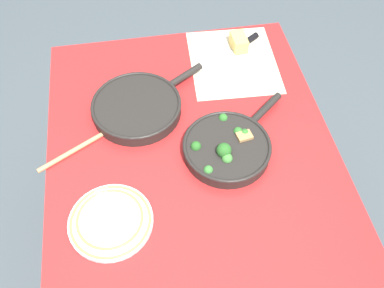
{
  "coord_description": "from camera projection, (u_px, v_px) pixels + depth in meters",
  "views": [
    {
      "loc": [
        0.78,
        -0.13,
        1.83
      ],
      "look_at": [
        0.0,
        0.0,
        0.78
      ],
      "focal_mm": 40.0,
      "sensor_mm": 36.0,
      "label": 1
    }
  ],
  "objects": [
    {
      "name": "skillet_broccoli",
      "position": [
        228.0,
        147.0,
        1.3
      ],
      "size": [
        0.33,
        0.36,
        0.07
      ],
      "rotation": [
        0.0,
        0.0,
        2.27
      ],
      "color": "black",
      "rests_on": "dining_table_red"
    },
    {
      "name": "grater_knife",
      "position": [
        239.0,
        47.0,
        1.6
      ],
      "size": [
        0.18,
        0.24,
        0.02
      ],
      "rotation": [
        0.0,
        0.0,
        5.31
      ],
      "color": "silver",
      "rests_on": "dining_table_red"
    },
    {
      "name": "cheese_block",
      "position": [
        239.0,
        42.0,
        1.59
      ],
      "size": [
        0.09,
        0.06,
        0.05
      ],
      "color": "#E0C15B",
      "rests_on": "dining_table_red"
    },
    {
      "name": "dining_table_red",
      "position": [
        192.0,
        164.0,
        1.4
      ],
      "size": [
        1.11,
        0.89,
        0.76
      ],
      "color": "red",
      "rests_on": "ground_plane"
    },
    {
      "name": "dinner_plate_stack",
      "position": [
        110.0,
        220.0,
        1.16
      ],
      "size": [
        0.23,
        0.23,
        0.03
      ],
      "color": "white",
      "rests_on": "dining_table_red"
    },
    {
      "name": "ground_plane",
      "position": [
        192.0,
        247.0,
        1.93
      ],
      "size": [
        14.0,
        14.0,
        0.0
      ],
      "primitive_type": "plane",
      "color": "#424C51"
    },
    {
      "name": "skillet_eggs",
      "position": [
        137.0,
        107.0,
        1.4
      ],
      "size": [
        0.31,
        0.39,
        0.04
      ],
      "rotation": [
        0.0,
        0.0,
        2.15
      ],
      "color": "black",
      "rests_on": "dining_table_red"
    },
    {
      "name": "wooden_spoon",
      "position": [
        100.0,
        135.0,
        1.35
      ],
      "size": [
        0.2,
        0.32,
        0.02
      ],
      "rotation": [
        0.0,
        0.0,
        2.08
      ],
      "color": "tan",
      "rests_on": "dining_table_red"
    },
    {
      "name": "parchment_sheet",
      "position": [
        233.0,
        62.0,
        1.56
      ],
      "size": [
        0.38,
        0.33,
        0.0
      ],
      "color": "beige",
      "rests_on": "dining_table_red"
    }
  ]
}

